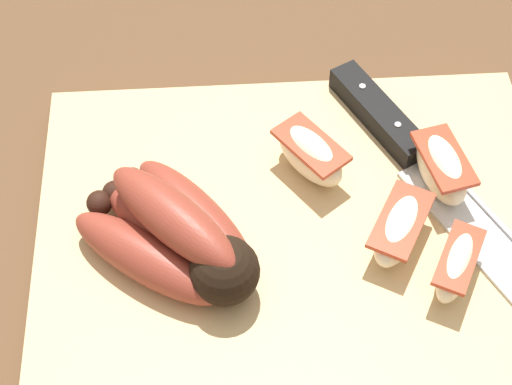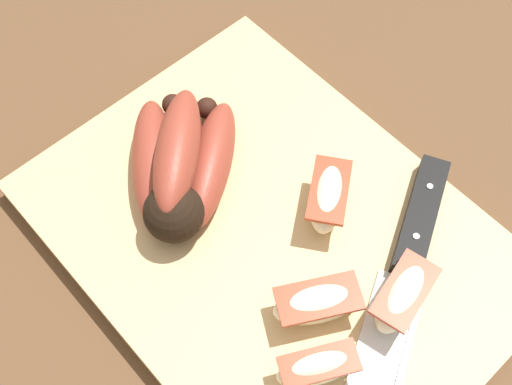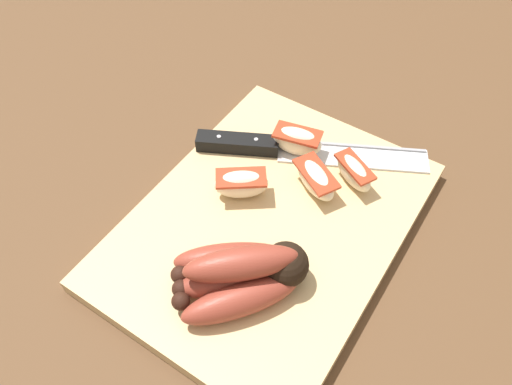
% 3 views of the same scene
% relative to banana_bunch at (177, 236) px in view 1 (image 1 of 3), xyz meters
% --- Properties ---
extents(ground_plane, '(6.00, 6.00, 0.00)m').
position_rel_banana_bunch_xyz_m(ground_plane, '(-0.09, -0.04, -0.04)').
color(ground_plane, brown).
extents(cutting_board, '(0.36, 0.27, 0.02)m').
position_rel_banana_bunch_xyz_m(cutting_board, '(-0.08, -0.02, -0.03)').
color(cutting_board, tan).
rests_on(cutting_board, ground_plane).
extents(banana_bunch, '(0.14, 0.14, 0.06)m').
position_rel_banana_bunch_xyz_m(banana_bunch, '(0.00, 0.00, 0.00)').
color(banana_bunch, black).
rests_on(banana_bunch, cutting_board).
extents(chefs_knife, '(0.15, 0.26, 0.02)m').
position_rel_banana_bunch_xyz_m(chefs_knife, '(-0.17, -0.07, -0.02)').
color(chefs_knife, silver).
rests_on(chefs_knife, cutting_board).
extents(apple_wedge_near, '(0.04, 0.07, 0.04)m').
position_rel_banana_bunch_xyz_m(apple_wedge_near, '(-0.19, -0.05, -0.00)').
color(apple_wedge_near, '#F4E5C1').
rests_on(apple_wedge_near, cutting_board).
extents(apple_wedge_middle, '(0.06, 0.07, 0.03)m').
position_rel_banana_bunch_xyz_m(apple_wedge_middle, '(-0.15, -0.00, -0.01)').
color(apple_wedge_middle, '#F4E5C1').
rests_on(apple_wedge_middle, cutting_board).
extents(apple_wedge_far, '(0.05, 0.06, 0.03)m').
position_rel_banana_bunch_xyz_m(apple_wedge_far, '(-0.18, 0.03, -0.01)').
color(apple_wedge_far, '#F4E5C1').
rests_on(apple_wedge_far, cutting_board).
extents(apple_wedge_extra, '(0.06, 0.06, 0.04)m').
position_rel_banana_bunch_xyz_m(apple_wedge_extra, '(-0.10, -0.07, -0.00)').
color(apple_wedge_extra, '#F4E5C1').
rests_on(apple_wedge_extra, cutting_board).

